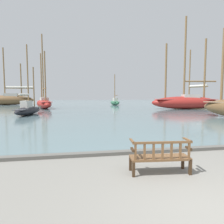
# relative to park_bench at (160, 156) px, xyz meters

# --- Properties ---
(ground_plane) EXTENTS (160.00, 160.00, 0.00)m
(ground_plane) POSITION_rel_park_bench_xyz_m (0.22, -1.97, -0.47)
(ground_plane) COLOR gray
(harbor_water) EXTENTS (100.00, 80.00, 0.08)m
(harbor_water) POSITION_rel_park_bench_xyz_m (0.22, 42.03, -0.43)
(harbor_water) COLOR slate
(harbor_water) RESTS_ON ground
(quay_edge_kerb) EXTENTS (40.00, 0.30, 0.12)m
(quay_edge_kerb) POSITION_rel_park_bench_xyz_m (0.22, 1.88, -0.41)
(quay_edge_kerb) COLOR #5B5954
(quay_edge_kerb) RESTS_ON ground
(park_bench) EXTENTS (1.64, 0.66, 0.92)m
(park_bench) POSITION_rel_park_bench_xyz_m (0.00, 0.00, 0.00)
(park_bench) COLOR #3D2A19
(park_bench) RESTS_ON ground
(sailboat_far_port) EXTENTS (10.68, 3.78, 11.58)m
(sailboat_far_port) POSITION_rel_park_bench_xyz_m (-16.26, 39.25, 0.84)
(sailboat_far_port) COLOR brown
(sailboat_far_port) RESTS_ON harbor_water
(sailboat_nearest_port) EXTENTS (5.23, 9.67, 11.54)m
(sailboat_nearest_port) POSITION_rel_park_bench_xyz_m (21.58, 33.89, 0.63)
(sailboat_nearest_port) COLOR brown
(sailboat_nearest_port) RESTS_ON harbor_water
(sailboat_distant_harbor) EXTENTS (10.22, 4.16, 13.21)m
(sailboat_distant_harbor) POSITION_rel_park_bench_xyz_m (13.60, 21.98, 0.80)
(sailboat_distant_harbor) COLOR maroon
(sailboat_distant_harbor) RESTS_ON harbor_water
(sailboat_far_starboard) EXTENTS (2.22, 6.43, 7.20)m
(sailboat_far_starboard) POSITION_rel_park_bench_xyz_m (-7.16, 16.90, 0.21)
(sailboat_far_starboard) COLOR black
(sailboat_far_starboard) RESTS_ON harbor_water
(sailboat_mid_starboard) EXTENTS (4.21, 9.03, 11.42)m
(sailboat_mid_starboard) POSITION_rel_park_bench_xyz_m (-7.25, 27.73, 0.52)
(sailboat_mid_starboard) COLOR maroon
(sailboat_mid_starboard) RESTS_ON harbor_water
(sailboat_mid_port) EXTENTS (1.59, 5.28, 6.33)m
(sailboat_mid_port) POSITION_rel_park_bench_xyz_m (5.66, 35.72, 0.20)
(sailboat_mid_port) COLOR #2D6647
(sailboat_mid_port) RESTS_ON harbor_water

